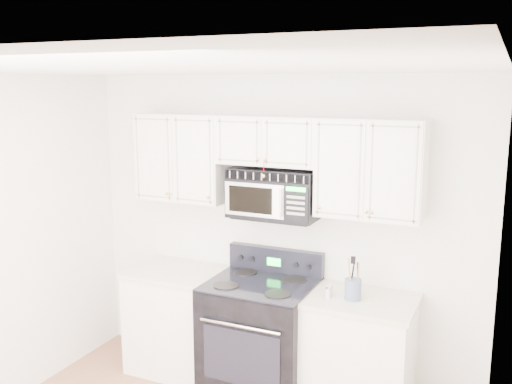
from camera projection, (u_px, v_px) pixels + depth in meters
The scene contains 9 objects.
room at pixel (163, 298), 3.30m from camera, with size 3.51×3.51×2.61m.
base_cabinet_left at pixel (181, 323), 5.08m from camera, with size 0.86×0.65×0.92m.
base_cabinet_right at pixel (357, 358), 4.43m from camera, with size 0.86×0.65×0.92m.
range at pixel (261, 335), 4.70m from camera, with size 0.85×0.77×1.14m.
upper_cabinets at pixel (271, 158), 4.60m from camera, with size 2.44×0.37×0.75m.
microwave at pixel (274, 193), 4.62m from camera, with size 0.73×0.41×0.40m.
utensil_crock at pixel (353, 289), 4.29m from camera, with size 0.13×0.13×0.34m.
shaker_salt at pixel (330, 291), 4.35m from camera, with size 0.04×0.04×0.09m.
shaker_pepper at pixel (328, 292), 4.31m from camera, with size 0.04×0.04×0.10m.
Camera 1 is at (1.79, -2.63, 2.52)m, focal length 40.00 mm.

